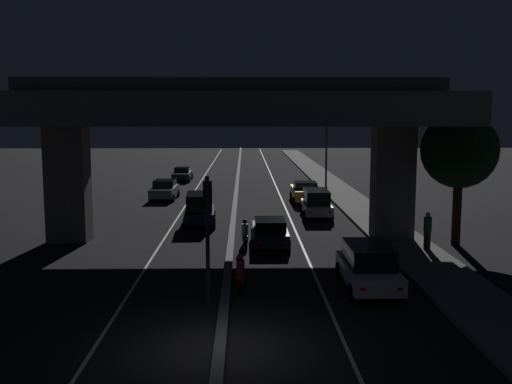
# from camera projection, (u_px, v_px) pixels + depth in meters

# --- Properties ---
(ground_plane) EXTENTS (200.00, 200.00, 0.00)m
(ground_plane) POSITION_uv_depth(u_px,v_px,m) (220.00, 349.00, 17.04)
(ground_plane) COLOR black
(lane_line_left_inner) EXTENTS (0.12, 126.00, 0.00)m
(lane_line_left_inner) POSITION_uv_depth(u_px,v_px,m) (195.00, 191.00, 51.67)
(lane_line_left_inner) COLOR beige
(lane_line_left_inner) RESTS_ON ground_plane
(lane_line_right_inner) EXTENTS (0.12, 126.00, 0.00)m
(lane_line_right_inner) POSITION_uv_depth(u_px,v_px,m) (278.00, 191.00, 51.81)
(lane_line_right_inner) COLOR beige
(lane_line_right_inner) RESTS_ON ground_plane
(median_divider) EXTENTS (0.34, 126.00, 0.22)m
(median_divider) POSITION_uv_depth(u_px,v_px,m) (236.00, 190.00, 51.73)
(median_divider) COLOR #4C4C51
(median_divider) RESTS_ON ground_plane
(sidewalk_right) EXTENTS (2.89, 126.00, 0.16)m
(sidewalk_right) POSITION_uv_depth(u_px,v_px,m) (352.00, 202.00, 44.96)
(sidewalk_right) COLOR #5B5956
(sidewalk_right) RESTS_ON ground_plane
(elevated_overpass) EXTENTS (22.45, 11.28, 8.52)m
(elevated_overpass) POSITION_uv_depth(u_px,v_px,m) (231.00, 116.00, 30.83)
(elevated_overpass) COLOR #5B5956
(elevated_overpass) RESTS_ON ground_plane
(traffic_light_left_of_median) EXTENTS (0.30, 0.49, 4.56)m
(traffic_light_left_of_median) POSITION_uv_depth(u_px,v_px,m) (208.00, 218.00, 20.54)
(traffic_light_left_of_median) COLOR black
(traffic_light_left_of_median) RESTS_ON ground_plane
(street_lamp) EXTENTS (2.44, 0.32, 7.84)m
(street_lamp) POSITION_uv_depth(u_px,v_px,m) (323.00, 136.00, 54.38)
(street_lamp) COLOR #2D2D30
(street_lamp) RESTS_ON ground_plane
(car_white_lead) EXTENTS (2.02, 4.69, 1.71)m
(car_white_lead) POSITION_uv_depth(u_px,v_px,m) (368.00, 266.00, 22.87)
(car_white_lead) COLOR silver
(car_white_lead) RESTS_ON ground_plane
(car_dark_blue_second) EXTENTS (1.89, 4.32, 1.39)m
(car_dark_blue_second) POSITION_uv_depth(u_px,v_px,m) (270.00, 232.00, 30.27)
(car_dark_blue_second) COLOR #141938
(car_dark_blue_second) RESTS_ON ground_plane
(car_silver_third) EXTENTS (1.91, 4.22, 1.76)m
(car_silver_third) POSITION_uv_depth(u_px,v_px,m) (316.00, 202.00, 38.78)
(car_silver_third) COLOR gray
(car_silver_third) RESTS_ON ground_plane
(car_taxi_yellow_fourth) EXTENTS (2.04, 4.80, 1.55)m
(car_taxi_yellow_fourth) POSITION_uv_depth(u_px,v_px,m) (305.00, 192.00, 45.35)
(car_taxi_yellow_fourth) COLOR gold
(car_taxi_yellow_fourth) RESTS_ON ground_plane
(car_dark_blue_lead_oncoming) EXTENTS (2.05, 4.23, 1.91)m
(car_dark_blue_lead_oncoming) POSITION_uv_depth(u_px,v_px,m) (200.00, 208.00, 35.99)
(car_dark_blue_lead_oncoming) COLOR #141938
(car_dark_blue_lead_oncoming) RESTS_ON ground_plane
(car_grey_second_oncoming) EXTENTS (2.06, 4.24, 1.51)m
(car_grey_second_oncoming) POSITION_uv_depth(u_px,v_px,m) (165.00, 189.00, 46.80)
(car_grey_second_oncoming) COLOR #515459
(car_grey_second_oncoming) RESTS_ON ground_plane
(car_dark_green_third_oncoming) EXTENTS (1.85, 4.38, 1.34)m
(car_dark_green_third_oncoming) POSITION_uv_depth(u_px,v_px,m) (182.00, 174.00, 59.72)
(car_dark_green_third_oncoming) COLOR black
(car_dark_green_third_oncoming) RESTS_ON ground_plane
(motorcycle_red_filtering_near) EXTENTS (0.34, 1.90, 1.41)m
(motorcycle_red_filtering_near) POSITION_uv_depth(u_px,v_px,m) (240.00, 275.00, 22.66)
(motorcycle_red_filtering_near) COLOR black
(motorcycle_red_filtering_near) RESTS_ON ground_plane
(motorcycle_blue_filtering_mid) EXTENTS (0.34, 1.96, 1.44)m
(motorcycle_blue_filtering_mid) POSITION_uv_depth(u_px,v_px,m) (245.00, 236.00, 29.83)
(motorcycle_blue_filtering_mid) COLOR black
(motorcycle_blue_filtering_mid) RESTS_ON ground_plane
(pedestrian_on_sidewalk) EXTENTS (0.39, 0.39, 1.81)m
(pedestrian_on_sidewalk) POSITION_uv_depth(u_px,v_px,m) (428.00, 231.00, 28.70)
(pedestrian_on_sidewalk) COLOR #2D261E
(pedestrian_on_sidewalk) RESTS_ON sidewalk_right
(roadside_tree_kerbside_near) EXTENTS (3.84, 3.84, 6.78)m
(roadside_tree_kerbside_near) POSITION_uv_depth(u_px,v_px,m) (459.00, 151.00, 29.91)
(roadside_tree_kerbside_near) COLOR #2D2116
(roadside_tree_kerbside_near) RESTS_ON ground_plane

